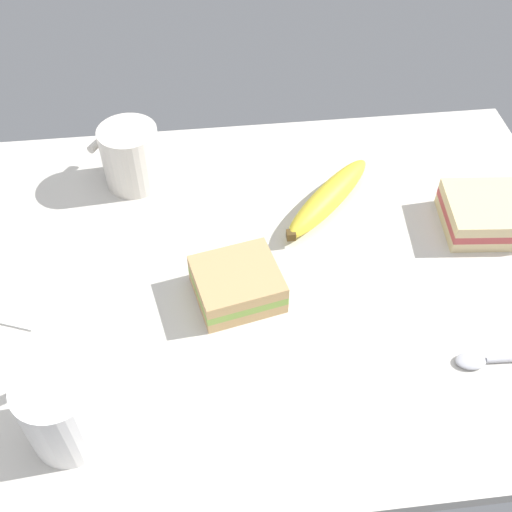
# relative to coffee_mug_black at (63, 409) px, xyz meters

# --- Properties ---
(tabletop) EXTENTS (0.90, 0.64, 0.02)m
(tabletop) POSITION_rel_coffee_mug_black_xyz_m (0.22, 0.20, -0.06)
(tabletop) COLOR beige
(tabletop) RESTS_ON ground
(coffee_mug_black) EXTENTS (0.08, 0.11, 0.10)m
(coffee_mug_black) POSITION_rel_coffee_mug_black_xyz_m (0.00, 0.00, 0.00)
(coffee_mug_black) COLOR white
(coffee_mug_black) RESTS_ON tabletop
(coffee_mug_milky) EXTENTS (0.11, 0.09, 0.09)m
(coffee_mug_milky) POSITION_rel_coffee_mug_black_xyz_m (0.06, 0.40, -0.00)
(coffee_mug_milky) COLOR silver
(coffee_mug_milky) RESTS_ON tabletop
(sandwich_main) EXTENTS (0.12, 0.11, 0.04)m
(sandwich_main) POSITION_rel_coffee_mug_black_xyz_m (0.19, 0.16, -0.03)
(sandwich_main) COLOR tan
(sandwich_main) RESTS_ON tabletop
(sandwich_side) EXTENTS (0.12, 0.11, 0.04)m
(sandwich_side) POSITION_rel_coffee_mug_black_xyz_m (0.54, 0.25, -0.03)
(sandwich_side) COLOR beige
(sandwich_side) RESTS_ON tabletop
(banana) EXTENTS (0.16, 0.17, 0.04)m
(banana) POSITION_rel_coffee_mug_black_xyz_m (0.34, 0.31, -0.03)
(banana) COLOR yellow
(banana) RESTS_ON tabletop
(spoon) EXTENTS (0.12, 0.03, 0.01)m
(spoon) POSITION_rel_coffee_mug_black_xyz_m (0.47, 0.03, -0.05)
(spoon) COLOR silver
(spoon) RESTS_ON tabletop
(paper_napkin) EXTENTS (0.19, 0.19, 0.00)m
(paper_napkin) POSITION_rel_coffee_mug_black_xyz_m (-0.10, 0.23, -0.05)
(paper_napkin) COLOR white
(paper_napkin) RESTS_ON tabletop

